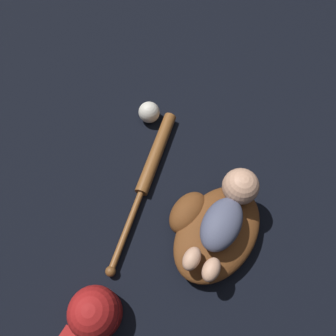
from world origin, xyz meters
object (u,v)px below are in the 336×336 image
object	(u,v)px
baseball	(149,112)
baseball_cap	(94,313)
baby_figure	(228,212)
baseball_bat	(151,166)
baseball_glove	(212,229)

from	to	relation	value
baseball	baseball_cap	distance (m)	0.70
baseball	baby_figure	bearing A→B (deg)	-120.97
baseball_bat	baby_figure	bearing A→B (deg)	-102.56
baseball_glove	baseball_bat	bearing A→B (deg)	69.58
baseball_glove	baby_figure	size ratio (longest dim) A/B	1.08
baseball	baseball_cap	bearing A→B (deg)	-161.60
baseball_glove	baseball	size ratio (longest dim) A/B	4.59
baseball	baseball_cap	world-z (taller)	baseball_cap
baseball	baseball_cap	xyz separation A→B (m)	(-0.66, -0.22, 0.02)
baseball_bat	baseball	bearing A→B (deg)	32.37
baseball_glove	baseball	world-z (taller)	baseball_glove
baby_figure	baseball_bat	distance (m)	0.33
baby_figure	baseball_bat	bearing A→B (deg)	77.44
baseball_bat	baseball	size ratio (longest dim) A/B	7.55
baseball_bat	baseball_glove	bearing A→B (deg)	-110.42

